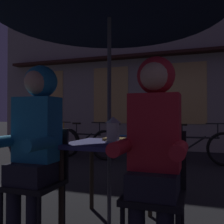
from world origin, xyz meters
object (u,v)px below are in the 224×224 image
at_px(lantern, 113,129).
at_px(bicycle_third, 129,145).
at_px(bicycle_nearest, 52,141).
at_px(person_right_hooded, 154,135).
at_px(cafe_table, 109,154).
at_px(chair_left, 39,175).
at_px(person_left_hooded, 35,132).
at_px(chair_right, 156,186).
at_px(bicycle_fourth, 197,147).
at_px(book, 114,139).
at_px(bicycle_second, 86,143).

relative_size(lantern, bicycle_third, 0.14).
bearing_deg(bicycle_nearest, person_right_hooded, -49.54).
xyz_separation_m(cafe_table, chair_left, (-0.48, -0.37, -0.15)).
xyz_separation_m(lantern, person_right_hooded, (0.44, -0.42, -0.01)).
bearing_deg(person_left_hooded, chair_right, 3.39).
height_order(bicycle_nearest, bicycle_fourth, same).
bearing_deg(person_left_hooded, cafe_table, 41.57).
xyz_separation_m(chair_right, bicycle_fourth, (0.23, 3.54, -0.14)).
distance_m(bicycle_third, book, 3.07).
bearing_deg(person_left_hooded, bicycle_nearest, 120.84).
distance_m(cafe_table, chair_right, 0.62).
distance_m(chair_left, bicycle_third, 3.52).
bearing_deg(cafe_table, bicycle_second, 118.46).
bearing_deg(book, bicycle_fourth, 76.91).
height_order(chair_left, book, chair_left).
bearing_deg(bicycle_nearest, chair_right, -49.10).
distance_m(bicycle_second, bicycle_third, 1.07).
bearing_deg(person_left_hooded, bicycle_third, 93.44).
bearing_deg(bicycle_nearest, book, -49.26).
bearing_deg(chair_left, chair_right, 0.00).
distance_m(cafe_table, bicycle_second, 3.70).
relative_size(chair_right, book, 4.35).
bearing_deg(bicycle_second, chair_left, -70.51).
relative_size(chair_left, person_left_hooded, 0.62).
bearing_deg(chair_right, cafe_table, 142.45).
xyz_separation_m(lantern, bicycle_second, (-1.80, 3.25, -0.51)).
distance_m(bicycle_third, bicycle_fourth, 1.40).
xyz_separation_m(chair_left, bicycle_fourth, (1.19, 3.54, -0.14)).
bearing_deg(lantern, chair_right, -39.40).
xyz_separation_m(bicycle_nearest, bicycle_fourth, (3.43, -0.16, 0.00)).
distance_m(cafe_table, person_left_hooded, 0.67).
distance_m(cafe_table, bicycle_fourth, 3.26).
bearing_deg(bicycle_second, bicycle_fourth, -1.79).
bearing_deg(person_right_hooded, bicycle_nearest, 130.46).
height_order(lantern, person_left_hooded, person_left_hooded).
distance_m(person_left_hooded, person_right_hooded, 0.96).
height_order(person_right_hooded, bicycle_fourth, person_right_hooded).
height_order(chair_left, person_left_hooded, person_left_hooded).
xyz_separation_m(lantern, bicycle_third, (-0.73, 3.15, -0.51)).
height_order(chair_right, person_right_hooded, person_right_hooded).
xyz_separation_m(person_left_hooded, bicycle_second, (-1.28, 3.67, -0.50)).
height_order(chair_right, book, chair_right).
height_order(person_left_hooded, bicycle_third, person_left_hooded).
distance_m(person_left_hooded, bicycle_nearest, 4.40).
xyz_separation_m(cafe_table, bicycle_nearest, (-2.72, 3.33, -0.29)).
bearing_deg(lantern, bicycle_nearest, 129.62).
distance_m(person_right_hooded, book, 0.79).
distance_m(chair_left, person_left_hooded, 0.36).
relative_size(bicycle_second, bicycle_third, 0.99).
relative_size(bicycle_nearest, book, 8.22).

